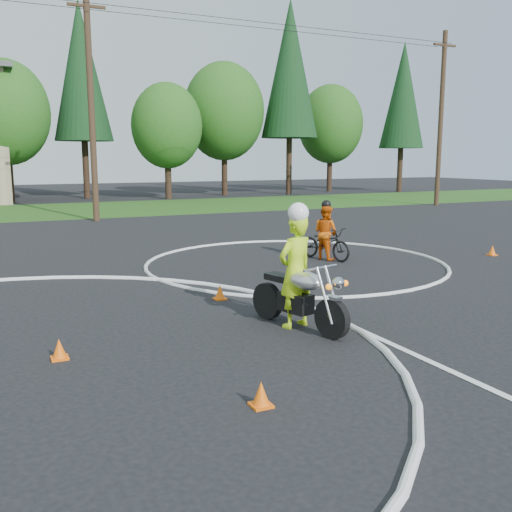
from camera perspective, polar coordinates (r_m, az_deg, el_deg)
name	(u,v)px	position (r m, az deg, el deg)	size (l,w,h in m)	color
course_markings	(102,324)	(10.21, -15.13, -6.62)	(19.05, 19.05, 0.12)	silver
primary_motorcycle	(300,297)	(9.54, 4.42, -4.06)	(0.86, 2.12, 1.14)	black
rider_primary_grp	(296,268)	(9.54, 3.98, -1.17)	(0.80, 0.63, 2.12)	#B1E217
rider_second_grp	(325,239)	(16.10, 6.96, 1.74)	(1.09, 1.85, 1.68)	black
traffic_cones	(137,344)	(8.63, -11.83, -8.64)	(21.86, 9.41, 0.30)	#FE640D
treeline	(197,104)	(42.56, -5.88, 14.87)	(38.20, 8.10, 14.52)	#382619
utility_poles	(91,103)	(26.80, -16.17, 14.50)	(41.60, 1.12, 10.00)	#473321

